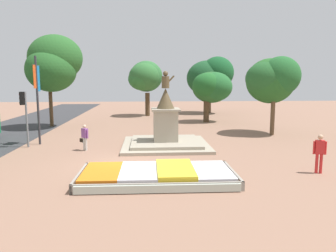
# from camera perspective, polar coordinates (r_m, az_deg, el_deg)

# --- Properties ---
(ground_plane) EXTENTS (93.54, 93.54, 0.00)m
(ground_plane) POSITION_cam_1_polar(r_m,az_deg,el_deg) (16.24, -7.39, -6.79)
(ground_plane) COLOR #8C6651
(flower_planter) EXTENTS (6.51, 3.38, 0.53)m
(flower_planter) POSITION_cam_1_polar(r_m,az_deg,el_deg) (13.73, -1.82, -8.54)
(flower_planter) COLOR #38281C
(flower_planter) RESTS_ON ground_plane
(statue_monument) EXTENTS (5.32, 5.32, 4.67)m
(statue_monument) POSITION_cam_1_polar(r_m,az_deg,el_deg) (20.49, -0.43, -1.06)
(statue_monument) COLOR gray
(statue_monument) RESTS_ON ground_plane
(traffic_light_mid_block) EXTENTS (0.42, 0.30, 3.42)m
(traffic_light_mid_block) POSITION_cam_1_polar(r_m,az_deg,el_deg) (21.79, -23.76, 2.81)
(traffic_light_mid_block) COLOR slate
(traffic_light_mid_block) RESTS_ON ground_plane
(banner_pole) EXTENTS (0.14, 1.15, 5.63)m
(banner_pole) POSITION_cam_1_polar(r_m,az_deg,el_deg) (22.44, -21.79, 4.87)
(banner_pole) COLOR #2D2D33
(banner_pole) RESTS_ON ground_plane
(pedestrian_with_handbag) EXTENTS (0.58, 0.55, 1.54)m
(pedestrian_with_handbag) POSITION_cam_1_polar(r_m,az_deg,el_deg) (19.83, -14.32, -1.72)
(pedestrian_with_handbag) COLOR beige
(pedestrian_with_handbag) RESTS_ON ground_plane
(pedestrian_crossing_plaza) EXTENTS (0.55, 0.31, 1.76)m
(pedestrian_crossing_plaza) POSITION_cam_1_polar(r_m,az_deg,el_deg) (16.03, 24.90, -3.94)
(pedestrian_crossing_plaza) COLOR red
(pedestrian_crossing_plaza) RESTS_ON ground_plane
(park_tree_far_left) EXTENTS (4.68, 4.81, 7.96)m
(park_tree_far_left) POSITION_cam_1_polar(r_m,az_deg,el_deg) (30.07, -19.34, 10.18)
(park_tree_far_left) COLOR #4C3823
(park_tree_far_left) RESTS_ON ground_plane
(park_tree_behind_statue) EXTENTS (3.90, 4.23, 6.28)m
(park_tree_behind_statue) POSITION_cam_1_polar(r_m,az_deg,el_deg) (37.59, -4.11, 8.47)
(park_tree_behind_statue) COLOR #4C3823
(park_tree_behind_statue) RESTS_ON ground_plane
(park_tree_far_right) EXTENTS (3.92, 4.05, 5.86)m
(park_tree_far_right) POSITION_cam_1_polar(r_m,az_deg,el_deg) (26.07, 17.70, 7.76)
(park_tree_far_right) COLOR brown
(park_tree_far_right) RESTS_ON ground_plane
(park_tree_street_side) EXTENTS (3.99, 3.55, 4.91)m
(park_tree_street_side) POSITION_cam_1_polar(r_m,az_deg,el_deg) (32.47, 7.60, 6.75)
(park_tree_street_side) COLOR #4C3823
(park_tree_street_side) RESTS_ON ground_plane
(park_tree_mid_canopy) EXTENTS (5.64, 5.16, 6.91)m
(park_tree_mid_canopy) POSITION_cam_1_polar(r_m,az_deg,el_deg) (40.78, 7.46, 8.59)
(park_tree_mid_canopy) COLOR brown
(park_tree_mid_canopy) RESTS_ON ground_plane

